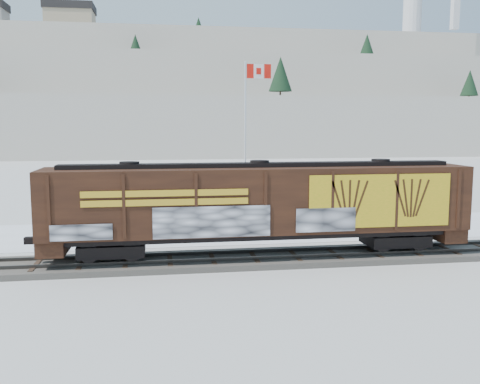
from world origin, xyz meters
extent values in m
plane|color=white|center=(0.00, 0.00, 0.00)|extent=(500.00, 500.00, 0.00)
cube|color=#59544C|center=(0.00, 0.00, 0.14)|extent=(50.00, 3.40, 0.28)
cube|color=#33302D|center=(0.00, -0.72, 0.35)|extent=(50.00, 0.10, 0.15)
cube|color=#33302D|center=(0.00, 0.72, 0.35)|extent=(50.00, 0.10, 0.15)
cube|color=white|center=(0.00, 7.50, 0.01)|extent=(40.00, 8.00, 0.03)
cube|color=white|center=(0.00, 95.00, 6.00)|extent=(360.00, 40.00, 12.00)
cube|color=white|center=(0.00, 125.00, 12.00)|extent=(360.00, 40.00, 24.00)
cube|color=white|center=(0.00, 160.00, 17.50)|extent=(360.00, 50.00, 35.00)
cone|color=black|center=(22.00, 90.00, 17.31)|extent=(5.04, 5.04, 7.38)
cone|color=black|center=(70.00, 96.00, 16.43)|extent=(4.20, 4.20, 6.15)
cone|color=black|center=(-10.00, 128.00, 28.13)|extent=(3.92, 3.92, 5.74)
cone|color=black|center=(55.00, 124.00, 28.72)|extent=(4.48, 4.48, 6.56)
cone|color=black|center=(10.00, 162.00, 39.43)|extent=(4.20, 4.20, 6.15)
cube|color=tan|center=(-32.00, 162.00, 39.00)|extent=(15.00, 12.00, 8.00)
cube|color=black|center=(-32.00, 162.00, 44.20)|extent=(15.75, 12.60, 2.40)
cube|color=black|center=(-6.64, 0.00, 0.88)|extent=(3.00, 2.00, 0.90)
cube|color=black|center=(7.20, 0.00, 0.88)|extent=(3.00, 2.00, 0.90)
cylinder|color=black|center=(-7.59, -0.78, 0.88)|extent=(0.90, 0.12, 0.90)
cube|color=black|center=(0.28, 0.00, 1.41)|extent=(20.10, 2.40, 0.25)
cube|color=#361B0E|center=(0.28, 0.00, 3.05)|extent=(20.10, 3.00, 3.05)
cube|color=black|center=(0.28, 0.00, 4.68)|extent=(18.50, 0.90, 0.20)
cube|color=gold|center=(5.71, -1.54, 3.05)|extent=(6.84, 0.03, 2.47)
cube|color=gold|center=(-4.14, -1.54, 3.40)|extent=(7.24, 0.02, 0.70)
cube|color=silver|center=(-2.13, -1.55, 2.28)|extent=(5.23, 0.03, 1.40)
cylinder|color=silver|center=(1.75, 13.16, 0.10)|extent=(0.90, 0.90, 0.20)
cylinder|color=silver|center=(1.75, 13.16, 5.50)|extent=(0.14, 0.14, 11.00)
cube|color=red|center=(2.10, 13.16, 10.30)|extent=(0.50, 0.07, 1.00)
cube|color=white|center=(2.70, 13.16, 10.30)|extent=(0.70, 0.09, 1.00)
cube|color=red|center=(3.35, 13.16, 10.30)|extent=(0.50, 0.07, 1.00)
imported|color=silver|center=(-2.15, 6.64, 0.78)|extent=(4.55, 2.11, 1.51)
imported|color=silver|center=(2.03, 7.29, 0.87)|extent=(5.19, 2.15, 1.67)
imported|color=black|center=(4.22, 7.44, 0.78)|extent=(5.52, 3.20, 1.50)
camera|label=1|loc=(-4.45, -24.75, 6.59)|focal=40.00mm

